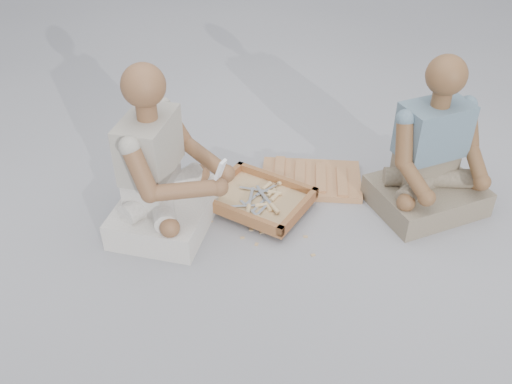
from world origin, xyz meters
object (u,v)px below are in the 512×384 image
(companion, at_px, (432,161))
(carved_panel, at_px, (311,179))
(craftsman, at_px, (161,175))
(tool_tray, at_px, (259,199))

(companion, bearing_deg, carved_panel, -42.75)
(companion, bearing_deg, craftsman, -16.64)
(carved_panel, height_order, companion, companion)
(carved_panel, xyz_separation_m, companion, (0.59, -0.03, 0.25))
(tool_tray, bearing_deg, companion, 19.10)
(carved_panel, bearing_deg, tool_tray, -123.69)
(carved_panel, relative_size, tool_tray, 0.95)
(carved_panel, xyz_separation_m, tool_tray, (-0.20, -0.30, 0.04))
(craftsman, height_order, companion, craftsman)
(carved_panel, distance_m, tool_tray, 0.36)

